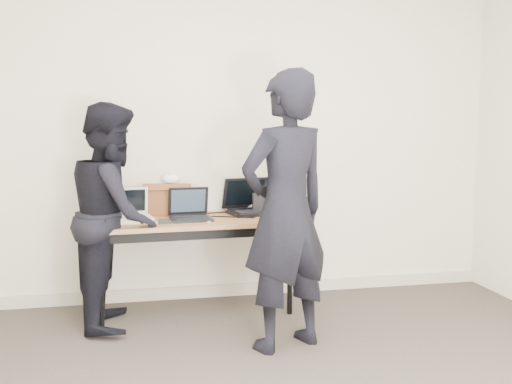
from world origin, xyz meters
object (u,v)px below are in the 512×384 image
object	(u,v)px
desk	(193,226)
person_typist	(286,211)
laptop_right	(250,205)
person_observer	(114,215)
leather_satchel	(167,199)
laptop_center	(190,212)
equipment_box	(269,203)
laptop_beige	(131,214)

from	to	relation	value
desk	person_typist	bearing A→B (deg)	-61.56
laptop_right	person_observer	distance (m)	1.11
leather_satchel	person_observer	world-z (taller)	person_observer
laptop_center	leather_satchel	world-z (taller)	leather_satchel
laptop_right	leather_satchel	bearing A→B (deg)	164.25
desk	laptop_right	distance (m)	0.53
equipment_box	person_observer	bearing A→B (deg)	-163.83
laptop_beige	leather_satchel	world-z (taller)	leather_satchel
desk	laptop_right	size ratio (longest dim) A/B	3.41
laptop_right	desk	bearing A→B (deg)	-170.86
laptop_beige	equipment_box	bearing A→B (deg)	-0.07
equipment_box	person_typist	bearing A→B (deg)	-96.71
laptop_right	equipment_box	bearing A→B (deg)	-12.08
laptop_beige	laptop_right	world-z (taller)	laptop_right
laptop_beige	laptop_right	xyz separation A→B (m)	(0.94, 0.18, 0.02)
desk	laptop_beige	xyz separation A→B (m)	(-0.46, 0.01, 0.11)
desk	laptop_center	size ratio (longest dim) A/B	4.74
laptop_right	person_typist	bearing A→B (deg)	-100.87
laptop_center	person_typist	xyz separation A→B (m)	(0.53, -0.81, 0.11)
equipment_box	person_observer	world-z (taller)	person_observer
equipment_box	person_typist	distance (m)	1.03
desk	equipment_box	xyz separation A→B (m)	(0.63, 0.19, 0.13)
equipment_box	desk	bearing A→B (deg)	-163.04
desk	laptop_center	world-z (taller)	laptop_center
laptop_right	leather_satchel	world-z (taller)	laptop_right
leather_satchel	person_typist	world-z (taller)	person_typist
laptop_right	person_typist	xyz separation A→B (m)	(0.03, -1.02, 0.10)
laptop_center	leather_satchel	size ratio (longest dim) A/B	0.84
laptop_beige	leather_satchel	size ratio (longest dim) A/B	0.88
desk	laptop_center	distance (m)	0.12
laptop_center	equipment_box	bearing A→B (deg)	13.64
laptop_right	leather_satchel	xyz separation A→B (m)	(-0.66, 0.04, 0.06)
laptop_beige	person_observer	bearing A→B (deg)	-133.36
desk	laptop_right	xyz separation A→B (m)	(0.48, 0.19, 0.12)
laptop_right	leather_satchel	size ratio (longest dim) A/B	1.17
desk	laptop_beige	bearing A→B (deg)	175.59
leather_satchel	person_observer	size ratio (longest dim) A/B	0.24
person_observer	laptop_right	bearing A→B (deg)	-69.76
leather_satchel	person_observer	xyz separation A→B (m)	(-0.39, -0.38, -0.06)
person_typist	laptop_center	bearing A→B (deg)	-79.70
person_typist	person_observer	distance (m)	1.28
laptop_right	person_typist	size ratio (longest dim) A/B	0.25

